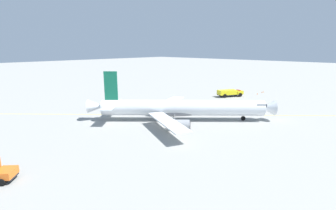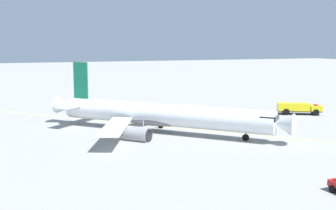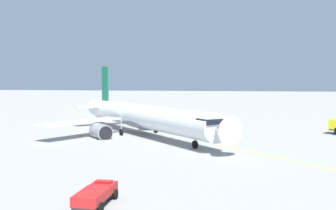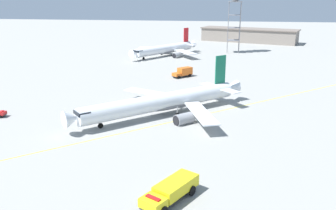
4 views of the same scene
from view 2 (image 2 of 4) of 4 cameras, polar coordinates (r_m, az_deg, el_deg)
ground_plane at (r=72.79m, az=-4.79°, el=-4.11°), size 600.00×600.00×0.00m
airliner_main at (r=74.75m, az=-1.17°, el=-1.44°), size 33.60×35.86×12.28m
fire_tender_truck at (r=98.32m, az=17.03°, el=-0.32°), size 9.62×7.17×2.50m
taxiway_centreline at (r=79.24m, az=1.26°, el=-3.06°), size 85.35×94.39×0.01m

